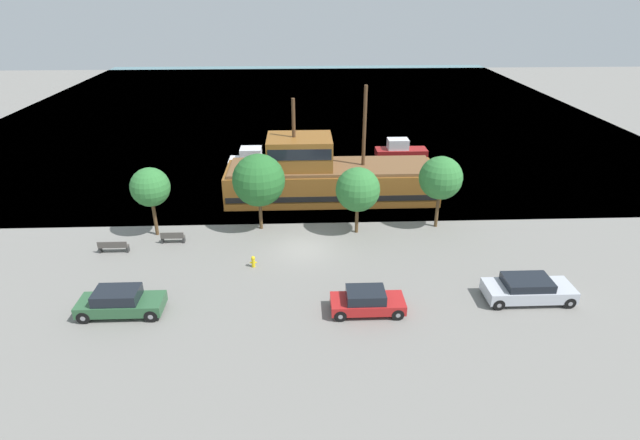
% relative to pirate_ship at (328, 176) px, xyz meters
% --- Properties ---
extents(ground_plane, '(160.00, 160.00, 0.00)m').
position_rel_pirate_ship_xyz_m(ground_plane, '(-2.13, -8.96, -1.88)').
color(ground_plane, gray).
extents(water_surface, '(80.00, 80.00, 0.00)m').
position_rel_pirate_ship_xyz_m(water_surface, '(-2.13, 35.04, -1.88)').
color(water_surface, slate).
rests_on(water_surface, ground).
extents(pirate_ship, '(18.51, 5.11, 9.24)m').
position_rel_pirate_ship_xyz_m(pirate_ship, '(0.00, 0.00, 0.00)').
color(pirate_ship, brown).
rests_on(pirate_ship, water_surface).
extents(moored_boat_dockside, '(5.24, 1.93, 1.88)m').
position_rel_pirate_ship_xyz_m(moored_boat_dockside, '(8.10, 10.67, -1.19)').
color(moored_boat_dockside, maroon).
rests_on(moored_boat_dockside, water_surface).
extents(moored_boat_outer, '(5.05, 2.35, 1.92)m').
position_rel_pirate_ship_xyz_m(moored_boat_outer, '(-6.73, 8.00, -1.17)').
color(moored_boat_outer, silver).
rests_on(moored_boat_outer, water_surface).
extents(parked_car_curb_front, '(4.88, 2.01, 1.39)m').
position_rel_pirate_ship_xyz_m(parked_car_curb_front, '(10.43, -15.45, -1.17)').
color(parked_car_curb_front, '#B7BCC6').
rests_on(parked_car_curb_front, ground_plane).
extents(parked_car_curb_mid, '(3.98, 1.77, 1.37)m').
position_rel_pirate_ship_xyz_m(parked_car_curb_mid, '(1.24, -16.24, -1.20)').
color(parked_car_curb_mid, '#B21E1E').
rests_on(parked_car_curb_mid, ground_plane).
extents(parked_car_curb_rear, '(4.50, 1.82, 1.49)m').
position_rel_pirate_ship_xyz_m(parked_car_curb_rear, '(-12.02, -15.86, -1.14)').
color(parked_car_curb_rear, '#2D5B38').
rests_on(parked_car_curb_rear, ground_plane).
extents(fire_hydrant, '(0.42, 0.25, 0.76)m').
position_rel_pirate_ship_xyz_m(fire_hydrant, '(-5.29, -11.18, -1.47)').
color(fire_hydrant, yellow).
rests_on(fire_hydrant, ground_plane).
extents(bench_promenade_east, '(1.93, 0.45, 0.85)m').
position_rel_pirate_ship_xyz_m(bench_promenade_east, '(-14.73, -8.92, -1.43)').
color(bench_promenade_east, '#4C4742').
rests_on(bench_promenade_east, ground_plane).
extents(bench_promenade_west, '(1.58, 0.45, 0.85)m').
position_rel_pirate_ship_xyz_m(bench_promenade_west, '(-11.09, -7.70, -1.45)').
color(bench_promenade_west, '#4C4742').
rests_on(bench_promenade_west, ground_plane).
extents(tree_row_east, '(2.69, 2.69, 4.98)m').
position_rel_pirate_ship_xyz_m(tree_row_east, '(-12.52, -6.36, 1.74)').
color(tree_row_east, brown).
rests_on(tree_row_east, ground_plane).
extents(tree_row_mideast, '(3.71, 3.71, 5.62)m').
position_rel_pirate_ship_xyz_m(tree_row_mideast, '(-5.16, -5.67, 1.88)').
color(tree_row_mideast, brown).
rests_on(tree_row_mideast, ground_plane).
extents(tree_row_midwest, '(3.10, 3.10, 4.85)m').
position_rel_pirate_ship_xyz_m(tree_row_midwest, '(1.73, -6.55, 1.41)').
color(tree_row_midwest, brown).
rests_on(tree_row_midwest, ground_plane).
extents(tree_row_west, '(3.08, 3.08, 5.34)m').
position_rel_pirate_ship_xyz_m(tree_row_west, '(7.67, -5.84, 1.91)').
color(tree_row_west, brown).
rests_on(tree_row_west, ground_plane).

